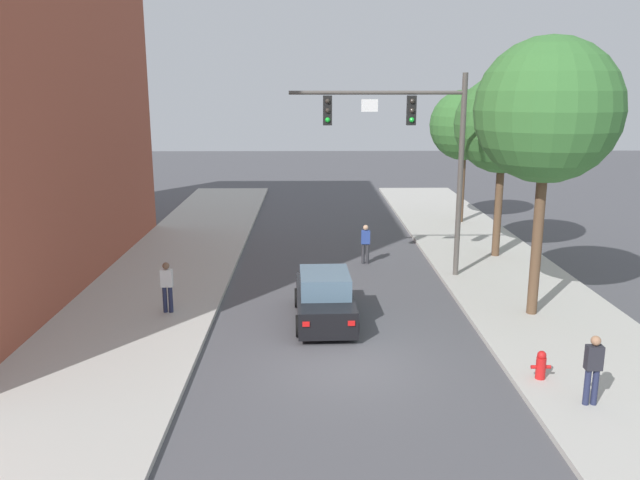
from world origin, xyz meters
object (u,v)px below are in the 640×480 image
(street_tree_second, at_px, (504,125))
(car_lead_black, at_px, (325,299))
(pedestrian_crossing_road, at_px, (365,242))
(pedestrian_sidewalk_right_walker, at_px, (593,367))
(fire_hydrant, at_px, (541,365))
(traffic_signal_mast, at_px, (413,138))
(pedestrian_sidewalk_left_walker, at_px, (167,285))
(street_tree_nearest, at_px, (548,111))
(street_tree_third, at_px, (465,125))

(street_tree_second, bearing_deg, car_lead_black, -135.33)
(pedestrian_crossing_road, height_order, pedestrian_sidewalk_right_walker, pedestrian_sidewalk_right_walker)
(car_lead_black, distance_m, fire_hydrant, 6.88)
(traffic_signal_mast, bearing_deg, pedestrian_crossing_road, 124.18)
(car_lead_black, relative_size, pedestrian_sidewalk_left_walker, 2.62)
(street_tree_nearest, bearing_deg, traffic_signal_mast, 126.78)
(pedestrian_sidewalk_left_walker, bearing_deg, street_tree_third, 48.31)
(pedestrian_sidewalk_left_walker, xyz_separation_m, pedestrian_crossing_road, (6.82, 6.26, -0.15))
(traffic_signal_mast, distance_m, pedestrian_crossing_road, 5.15)
(pedestrian_sidewalk_left_walker, bearing_deg, traffic_signal_mast, 26.17)
(fire_hydrant, xyz_separation_m, street_tree_second, (2.28, 11.90, 5.15))
(pedestrian_crossing_road, bearing_deg, fire_hydrant, -73.38)
(car_lead_black, relative_size, pedestrian_crossing_road, 2.62)
(car_lead_black, height_order, pedestrian_sidewalk_left_walker, pedestrian_sidewalk_left_walker)
(pedestrian_crossing_road, height_order, fire_hydrant, pedestrian_crossing_road)
(pedestrian_sidewalk_left_walker, relative_size, street_tree_third, 0.24)
(pedestrian_sidewalk_right_walker, bearing_deg, fire_hydrant, 115.90)
(traffic_signal_mast, xyz_separation_m, pedestrian_sidewalk_left_walker, (-8.30, -4.08, -4.27))
(car_lead_black, bearing_deg, pedestrian_sidewalk_right_walker, -45.02)
(fire_hydrant, height_order, street_tree_nearest, street_tree_nearest)
(pedestrian_crossing_road, xyz_separation_m, street_tree_third, (5.76, 7.87, 4.33))
(street_tree_nearest, distance_m, street_tree_third, 14.48)
(fire_hydrant, relative_size, street_tree_third, 0.10)
(car_lead_black, height_order, fire_hydrant, car_lead_black)
(street_tree_nearest, bearing_deg, fire_hydrant, -106.46)
(street_tree_nearest, bearing_deg, pedestrian_sidewalk_left_walker, 178.67)
(traffic_signal_mast, bearing_deg, car_lead_black, -126.36)
(pedestrian_sidewalk_right_walker, distance_m, fire_hydrant, 1.58)
(pedestrian_sidewalk_right_walker, distance_m, street_tree_nearest, 8.10)
(pedestrian_sidewalk_left_walker, distance_m, street_tree_nearest, 12.74)
(pedestrian_crossing_road, height_order, street_tree_third, street_tree_third)
(traffic_signal_mast, height_order, pedestrian_sidewalk_right_walker, traffic_signal_mast)
(traffic_signal_mast, distance_m, fire_hydrant, 10.41)
(car_lead_black, distance_m, street_tree_third, 17.04)
(traffic_signal_mast, relative_size, street_tree_third, 1.08)
(pedestrian_sidewalk_right_walker, distance_m, street_tree_third, 20.91)
(pedestrian_sidewalk_right_walker, height_order, street_tree_second, street_tree_second)
(pedestrian_crossing_road, height_order, street_tree_second, street_tree_second)
(fire_hydrant, bearing_deg, pedestrian_crossing_road, 106.62)
(traffic_signal_mast, distance_m, street_tree_nearest, 5.54)
(pedestrian_sidewalk_right_walker, bearing_deg, street_tree_second, 82.96)
(pedestrian_sidewalk_left_walker, xyz_separation_m, street_tree_third, (12.58, 14.12, 4.18))
(car_lead_black, relative_size, street_tree_third, 0.62)
(pedestrian_sidewalk_right_walker, height_order, fire_hydrant, pedestrian_sidewalk_right_walker)
(street_tree_third, bearing_deg, fire_hydrant, -97.22)
(fire_hydrant, distance_m, street_tree_nearest, 7.69)
(street_tree_nearest, bearing_deg, street_tree_second, 82.91)
(pedestrian_crossing_road, bearing_deg, street_tree_third, 53.77)
(pedestrian_sidewalk_left_walker, bearing_deg, fire_hydrant, -25.99)
(fire_hydrant, relative_size, street_tree_nearest, 0.09)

